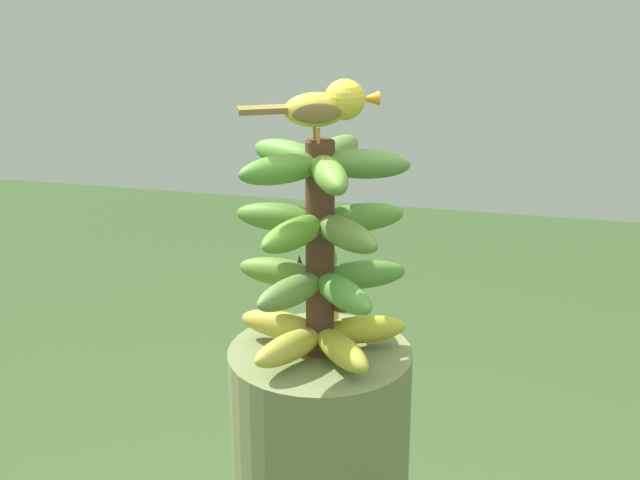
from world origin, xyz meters
The scene contains 2 objects.
banana_bunch centered at (0.00, 0.00, 1.30)m, with size 0.25×0.26×0.32m.
perched_bird centered at (-0.01, 0.01, 1.50)m, with size 0.09×0.19×0.08m.
Camera 1 is at (1.29, 0.28, 1.81)m, focal length 56.61 mm.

